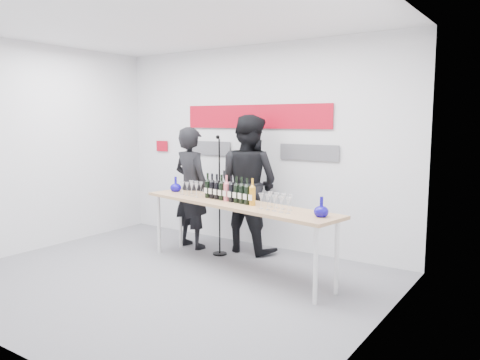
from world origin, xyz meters
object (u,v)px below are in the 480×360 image
object	(u,v)px
presenter_right	(248,184)
mic_stand	(219,219)
tasting_table	(235,208)
presenter_left	(191,188)

from	to	relation	value
presenter_right	mic_stand	bearing A→B (deg)	65.82
tasting_table	mic_stand	xyz separation A→B (m)	(-0.59, 0.45, -0.29)
mic_stand	presenter_left	bearing A→B (deg)	178.79
tasting_table	presenter_left	size ratio (longest dim) A/B	1.66
tasting_table	presenter_right	xyz separation A→B (m)	(-0.38, 0.86, 0.18)
tasting_table	mic_stand	bearing A→B (deg)	152.77
presenter_left	mic_stand	world-z (taller)	presenter_left
presenter_left	mic_stand	distance (m)	0.71
presenter_right	mic_stand	world-z (taller)	presenter_right
tasting_table	presenter_right	distance (m)	0.96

